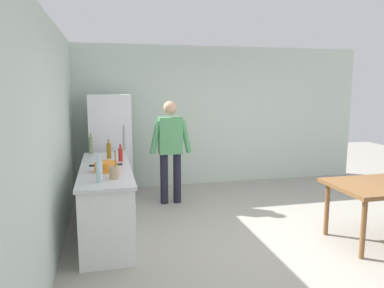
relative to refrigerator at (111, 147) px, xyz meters
The scene contains 12 objects.
ground_plane 3.19m from the refrigerator, 51.63° to the right, with size 14.00×14.00×0.00m, color #9E998E.
wall_back 2.04m from the refrigerator, 17.53° to the left, with size 6.40×0.12×2.70m, color silver.
wall_left 2.35m from the refrigerator, 107.65° to the right, with size 0.12×5.60×2.70m, color silver.
kitchen_counter 1.66m from the refrigerator, 93.58° to the right, with size 0.64×2.20×0.90m.
refrigerator is the anchor object (origin of this frame).
person 1.10m from the refrigerator, 30.23° to the right, with size 0.70×0.22×1.70m.
cooking_pot 1.89m from the refrigerator, 92.74° to the right, with size 0.40×0.28×0.12m.
utensil_jar 2.27m from the refrigerator, 90.04° to the right, with size 0.11×0.11×0.32m.
bottle_vinegar_tall 0.70m from the refrigerator, 116.57° to the right, with size 0.06×0.06×0.32m.
bottle_sauce_red 1.30m from the refrigerator, 85.00° to the right, with size 0.06×0.06×0.24m.
bottle_water_clear 2.41m from the refrigerator, 93.88° to the right, with size 0.07×0.07×0.30m.
bottle_oil_amber 1.06m from the refrigerator, 92.28° to the right, with size 0.06×0.06×0.28m.
Camera 1 is at (-1.99, -4.03, 1.94)m, focal length 34.42 mm.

